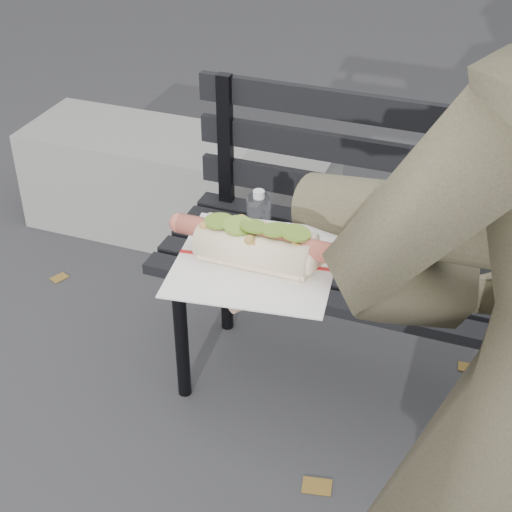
# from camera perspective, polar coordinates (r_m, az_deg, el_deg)

# --- Properties ---
(park_bench) EXTENTS (1.50, 0.44, 0.88)m
(park_bench) POSITION_cam_1_polar(r_m,az_deg,el_deg) (2.14, 13.08, 0.44)
(park_bench) COLOR black
(park_bench) RESTS_ON ground
(concrete_block) EXTENTS (1.20, 0.40, 0.40)m
(concrete_block) POSITION_cam_1_polar(r_m,az_deg,el_deg) (3.07, -5.62, 5.11)
(concrete_block) COLOR slate
(concrete_block) RESTS_ON ground
(held_hotdog) EXTENTS (0.63, 0.30, 0.20)m
(held_hotdog) POSITION_cam_1_polar(r_m,az_deg,el_deg) (0.93, 12.48, 1.30)
(held_hotdog) COLOR #423B2C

